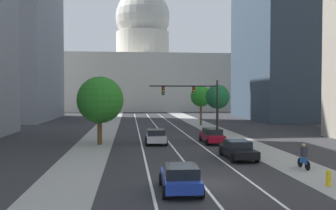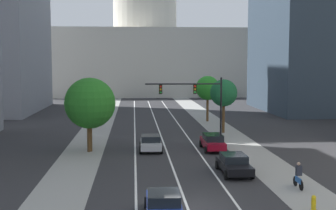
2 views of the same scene
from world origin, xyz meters
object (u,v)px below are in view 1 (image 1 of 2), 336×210
Objects in this scene: fire_hydrant at (329,178)px; cyclist at (304,156)px; capitol_building at (143,71)px; street_tree_mid_right at (201,96)px; car_blue at (180,177)px; car_black at (238,149)px; street_tree_near_right at (218,97)px; car_crimson at (212,135)px; street_tree_near_left at (100,100)px; street_tree_mid_left at (99,103)px; traffic_signal_mast at (196,97)px; car_silver at (156,136)px.

cyclist is at bearing 79.91° from fire_hydrant.
capitol_building is 7.85× the size of street_tree_mid_right.
car_blue is 10.22m from cyclist.
fire_hydrant is at bearing -90.51° from street_tree_mid_right.
car_black is 0.75× the size of street_tree_near_right.
street_tree_near_right is at bearing -16.75° from car_crimson.
capitol_building is at bearing 2.18° from car_black.
car_blue is 4.48× the size of fire_hydrant.
cyclist is 0.26× the size of street_tree_near_left.
car_black is at bearing -31.19° from car_blue.
street_tree_near_left reaches higher than car_black.
street_tree_near_right is (0.18, -10.26, 0.02)m from street_tree_mid_right.
street_tree_near_left is (-14.22, -9.95, -0.16)m from street_tree_near_right.
capitol_building is 7.93× the size of street_tree_near_right.
street_tree_mid_left is at bearing 89.58° from car_crimson.
car_blue is at bearing -90.88° from capitol_building.
car_crimson is at bearing -0.74° from car_black.
cyclist is at bearing -60.63° from car_blue.
traffic_signal_mast is at bearing -126.85° from street_tree_near_right.
car_silver is at bearing -133.99° from traffic_signal_mast.
car_crimson reaches higher than car_black.
street_tree_mid_right is (0.34, 38.05, 4.09)m from fire_hydrant.
car_silver is 4.49× the size of fire_hydrant.
street_tree_mid_left is (-7.05, -75.28, -7.75)m from capitol_building.
car_black is 5.32m from cyclist.
street_tree_near_left is at bearing -124.79° from street_tree_mid_right.
car_silver is at bearing 1.43° from car_blue.
capitol_building is 70.67m from traffic_signal_mast.
capitol_building is 75.81m from street_tree_near_left.
street_tree_near_right reaches higher than car_black.
capitol_building is at bearing 94.18° from fire_hydrant.
traffic_signal_mast is at bearing 11.74° from cyclist.
car_blue is at bearing 146.64° from car_black.
street_tree_near_right is (8.74, 10.18, 3.81)m from car_silver.
car_black is 14.63m from traffic_signal_mast.
street_tree_near_left is (-11.22, 0.18, 3.63)m from car_crimson.
street_tree_mid_right is at bearing -82.61° from capitol_building.
capitol_building reaches higher than car_blue.
car_blue reaches higher than fire_hydrant.
car_blue is at bearing -102.17° from traffic_signal_mast.
car_blue is 19.13m from street_tree_mid_left.
street_tree_near_left reaches higher than cyclist.
capitol_building is at bearing 4.13° from cyclist.
traffic_signal_mast reaches higher than car_crimson.
car_blue is (-0.00, -17.91, -0.02)m from car_silver.
cyclist reaches higher than fire_hydrant.
street_tree_mid_right is (7.13, -54.91, -7.29)m from capitol_building.
fire_hydrant is 0.14× the size of street_tree_near_left.
street_tree_mid_left reaches higher than car_crimson.
car_silver reaches higher than fire_hydrant.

